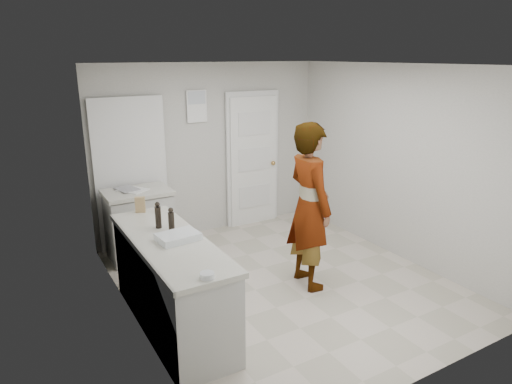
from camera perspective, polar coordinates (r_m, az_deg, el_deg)
ground at (r=5.55m, az=3.45°, el=-11.13°), size 4.00×4.00×0.00m
room_shell at (r=6.73m, az=-6.87°, el=3.16°), size 4.00×4.00×4.00m
main_counter at (r=4.62m, az=-10.50°, el=-11.54°), size 0.64×1.96×0.93m
side_counter at (r=6.21m, az=-14.33°, el=-4.22°), size 0.84×0.61×0.93m
person at (r=5.18m, az=6.69°, el=-1.80°), size 0.52×0.74×1.92m
cake_mix_box at (r=5.19m, az=-14.28°, el=-1.54°), size 0.12×0.09×0.18m
spice_jar at (r=5.17m, az=-12.33°, el=-2.08°), size 0.05×0.05×0.07m
oil_cruet_a at (r=4.58m, az=-10.55°, el=-3.41°), size 0.06×0.06×0.24m
oil_cruet_b at (r=4.67m, az=-12.14°, el=-2.89°), size 0.06×0.06×0.27m
baking_dish at (r=4.37m, az=-9.71°, el=-5.56°), size 0.40×0.30×0.07m
egg_bowl at (r=3.64m, az=-6.13°, el=-10.32°), size 0.12×0.12×0.04m
papers at (r=6.07m, az=-15.15°, el=0.26°), size 0.42×0.44×0.01m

